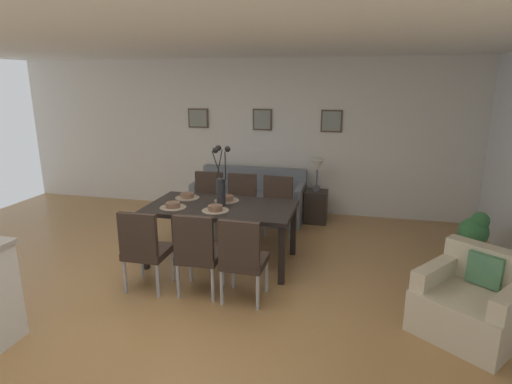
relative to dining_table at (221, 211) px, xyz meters
name	(u,v)px	position (x,y,z in m)	size (l,w,h in m)	color
ground_plane	(189,294)	(-0.09, -0.90, -0.67)	(9.00, 9.00, 0.00)	#A87A47
back_wall_panel	(258,136)	(-0.09, 2.35, 0.63)	(9.00, 0.10, 2.60)	silver
ceiling_panel	(193,38)	(-0.09, -0.50, 1.97)	(9.00, 7.20, 0.08)	white
dining_table	(221,211)	(0.00, 0.00, 0.00)	(1.80, 0.98, 0.74)	black
dining_chair_near_left	(144,247)	(-0.57, -0.92, -0.15)	(0.45, 0.45, 0.92)	#33261E
dining_chair_near_right	(207,200)	(-0.52, 0.91, -0.15)	(0.46, 0.46, 0.92)	#33261E
dining_chair_far_left	(198,250)	(0.02, -0.87, -0.15)	(0.45, 0.45, 0.92)	#33261E
dining_chair_far_right	(241,203)	(0.00, 0.90, -0.15)	(0.47, 0.47, 0.92)	#33261E
dining_chair_mid_left	(242,256)	(0.52, -0.91, -0.15)	(0.45, 0.45, 0.92)	#33261E
dining_chair_mid_right	(276,206)	(0.52, 0.87, -0.15)	(0.47, 0.47, 0.92)	#33261E
centerpiece_vase	(221,183)	(0.00, 0.00, 0.36)	(0.21, 0.23, 0.73)	#232326
placemat_near_left	(173,207)	(-0.54, -0.22, 0.08)	(0.32, 0.32, 0.01)	#7F705B
bowl_near_left	(173,204)	(-0.54, -0.22, 0.11)	(0.17, 0.17, 0.07)	brown
placemat_near_right	(187,198)	(-0.54, 0.22, 0.08)	(0.32, 0.32, 0.01)	#7F705B
bowl_near_right	(187,195)	(-0.54, 0.22, 0.11)	(0.17, 0.17, 0.07)	brown
placemat_far_left	(215,210)	(0.00, -0.22, 0.08)	(0.32, 0.32, 0.01)	#7F705B
bowl_far_left	(215,207)	(0.00, -0.22, 0.11)	(0.17, 0.17, 0.07)	brown
placemat_far_right	(227,200)	(0.00, 0.22, 0.08)	(0.32, 0.32, 0.01)	#7F705B
bowl_far_right	(227,198)	(0.00, 0.22, 0.11)	(0.17, 0.17, 0.07)	brown
sofa	(250,201)	(-0.10, 1.80, -0.39)	(1.79, 0.84, 0.80)	slate
side_table	(316,206)	(1.00, 1.82, -0.41)	(0.36, 0.36, 0.52)	black
table_lamp	(317,168)	(1.00, 1.82, 0.23)	(0.22, 0.22, 0.51)	#4C4C51
armchair	(472,303)	(2.68, -0.94, -0.38)	(1.12, 1.12, 0.75)	beige
framed_picture_left	(198,118)	(-1.16, 2.28, 0.93)	(0.37, 0.03, 0.34)	#473828
framed_picture_center	(262,120)	(0.00, 2.28, 0.93)	(0.33, 0.03, 0.36)	#473828
framed_picture_right	(332,121)	(1.16, 2.28, 0.93)	(0.34, 0.03, 0.36)	#473828
potted_plant	(474,234)	(3.07, 0.72, -0.29)	(0.36, 0.36, 0.67)	brown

